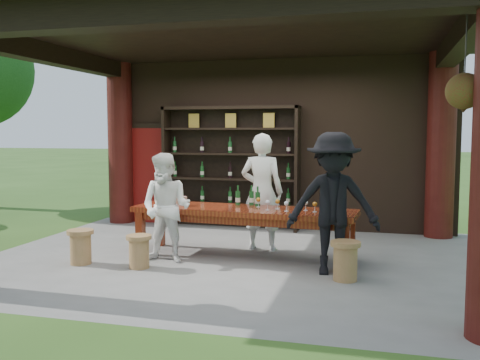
% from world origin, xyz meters
% --- Properties ---
extents(ground, '(90.00, 90.00, 0.00)m').
position_xyz_m(ground, '(0.00, 0.00, 0.00)').
color(ground, '#2D5119').
rests_on(ground, ground).
extents(pavilion, '(7.50, 6.00, 3.60)m').
position_xyz_m(pavilion, '(-0.01, 0.43, 2.13)').
color(pavilion, slate).
rests_on(pavilion, ground).
extents(wine_shelf, '(2.71, 0.41, 2.39)m').
position_xyz_m(wine_shelf, '(-0.74, 2.45, 1.20)').
color(wine_shelf, black).
rests_on(wine_shelf, ground).
extents(tasting_table, '(3.44, 1.09, 0.75)m').
position_xyz_m(tasting_table, '(0.12, 0.14, 0.63)').
color(tasting_table, '#62190E').
rests_on(tasting_table, ground).
extents(stool_near_left, '(0.35, 0.35, 0.47)m').
position_xyz_m(stool_near_left, '(-1.12, -0.88, 0.25)').
color(stool_near_left, olive).
rests_on(stool_near_left, ground).
extents(stool_near_right, '(0.39, 0.39, 0.51)m').
position_xyz_m(stool_near_right, '(1.70, -0.78, 0.27)').
color(stool_near_right, olive).
rests_on(stool_near_right, ground).
extents(stool_far_left, '(0.38, 0.38, 0.50)m').
position_xyz_m(stool_far_left, '(-2.03, -0.88, 0.26)').
color(stool_far_left, olive).
rests_on(stool_far_left, ground).
extents(host, '(0.69, 0.46, 1.88)m').
position_xyz_m(host, '(0.28, 0.71, 0.94)').
color(host, white).
rests_on(host, ground).
extents(guest_woman, '(0.80, 0.64, 1.59)m').
position_xyz_m(guest_woman, '(-0.89, -0.43, 0.80)').
color(guest_woman, white).
rests_on(guest_woman, ground).
extents(guest_man, '(1.30, 0.84, 1.90)m').
position_xyz_m(guest_man, '(1.51, -0.48, 0.95)').
color(guest_man, black).
rests_on(guest_man, ground).
extents(table_bottles, '(0.42, 0.19, 0.31)m').
position_xyz_m(table_bottles, '(0.13, 0.44, 0.90)').
color(table_bottles, '#194C1E').
rests_on(table_bottles, tasting_table).
extents(table_glasses, '(0.96, 0.38, 0.15)m').
position_xyz_m(table_glasses, '(0.76, 0.10, 0.82)').
color(table_glasses, silver).
rests_on(table_glasses, tasting_table).
extents(napkin_basket, '(0.27, 0.20, 0.14)m').
position_xyz_m(napkin_basket, '(-0.96, 0.17, 0.82)').
color(napkin_basket, '#BF6672').
rests_on(napkin_basket, tasting_table).
extents(shrubs, '(14.78, 7.83, 1.36)m').
position_xyz_m(shrubs, '(1.88, 0.88, 0.54)').
color(shrubs, '#194C14').
rests_on(shrubs, ground).
extents(trees, '(19.47, 9.02, 4.80)m').
position_xyz_m(trees, '(3.49, 1.33, 3.37)').
color(trees, '#3F2819').
rests_on(trees, ground).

